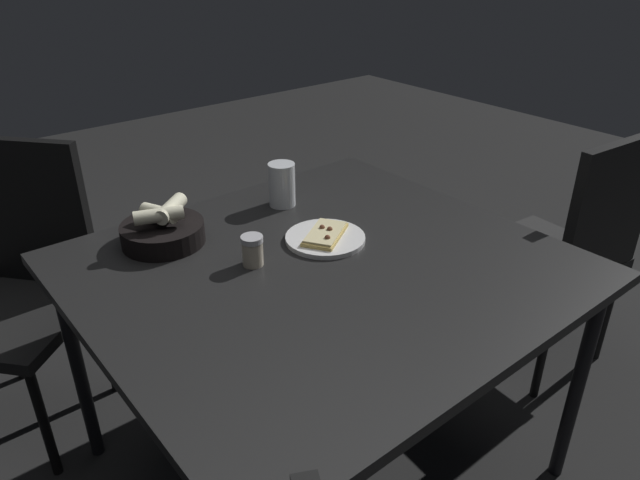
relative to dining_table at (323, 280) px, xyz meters
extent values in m
plane|color=black|center=(0.00, 0.00, -0.68)|extent=(8.00, 8.00, 0.00)
cube|color=black|center=(0.00, 0.00, 0.04)|extent=(1.20, 1.11, 0.03)
cylinder|color=black|center=(0.54, -0.49, -0.33)|extent=(0.04, 0.04, 0.70)
cylinder|color=black|center=(-0.54, 0.49, -0.33)|extent=(0.04, 0.04, 0.70)
cylinder|color=black|center=(0.54, 0.49, -0.33)|extent=(0.04, 0.04, 0.70)
cylinder|color=white|center=(0.09, 0.09, 0.06)|extent=(0.22, 0.22, 0.01)
cube|color=#D7B761|center=(0.09, 0.09, 0.07)|extent=(0.19, 0.16, 0.01)
cube|color=beige|center=(0.09, 0.09, 0.08)|extent=(0.17, 0.15, 0.01)
sphere|color=brown|center=(0.10, 0.09, 0.08)|extent=(0.02, 0.02, 0.02)
sphere|color=brown|center=(0.09, 0.11, 0.08)|extent=(0.02, 0.02, 0.02)
sphere|color=brown|center=(0.06, 0.06, 0.08)|extent=(0.02, 0.02, 0.02)
cylinder|color=black|center=(-0.27, 0.37, 0.08)|extent=(0.23, 0.23, 0.06)
cylinder|color=beige|center=(-0.27, 0.37, 0.14)|extent=(0.08, 0.11, 0.04)
cylinder|color=beige|center=(-0.29, 0.34, 0.15)|extent=(0.14, 0.08, 0.04)
cylinder|color=beige|center=(-0.24, 0.36, 0.15)|extent=(0.13, 0.11, 0.04)
cylinder|color=red|center=(-0.22, 0.35, 0.07)|extent=(0.06, 0.06, 0.03)
cylinder|color=silver|center=(0.14, 0.37, 0.12)|extent=(0.08, 0.08, 0.14)
cylinder|color=#C48E16|center=(0.14, 0.37, 0.10)|extent=(0.07, 0.07, 0.09)
cylinder|color=#BFB299|center=(-0.14, 0.11, 0.09)|extent=(0.05, 0.05, 0.07)
cylinder|color=maroon|center=(-0.14, 0.11, 0.07)|extent=(0.05, 0.05, 0.03)
cylinder|color=#B7B7BC|center=(-0.14, 0.11, 0.13)|extent=(0.06, 0.06, 0.01)
cube|color=black|center=(-0.65, 0.76, -0.25)|extent=(0.62, 0.62, 0.04)
cube|color=black|center=(-0.49, 0.89, 0.02)|extent=(0.30, 0.34, 0.50)
cylinder|color=black|center=(-0.67, 0.49, -0.47)|extent=(0.03, 0.03, 0.41)
cylinder|color=black|center=(-0.62, 1.03, -0.47)|extent=(0.03, 0.03, 0.41)
cylinder|color=black|center=(-0.38, 0.74, -0.47)|extent=(0.03, 0.03, 0.41)
cube|color=#252525|center=(0.99, -0.08, -0.24)|extent=(0.48, 0.48, 0.04)
cube|color=black|center=(0.98, -0.28, 0.02)|extent=(0.42, 0.07, 0.48)
cylinder|color=black|center=(1.20, 0.09, -0.47)|extent=(0.03, 0.03, 0.42)
cylinder|color=black|center=(0.82, 0.12, -0.47)|extent=(0.03, 0.03, 0.42)
cylinder|color=black|center=(1.17, -0.29, -0.47)|extent=(0.03, 0.03, 0.42)
cylinder|color=black|center=(0.79, -0.26, -0.47)|extent=(0.03, 0.03, 0.42)
camera|label=1|loc=(-0.85, -1.02, 0.82)|focal=32.98mm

